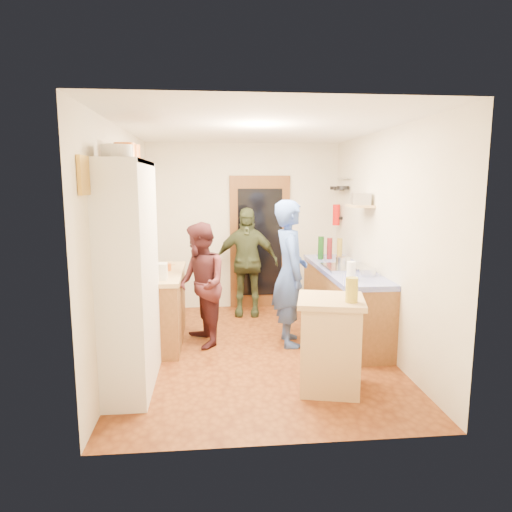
{
  "coord_description": "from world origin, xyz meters",
  "views": [
    {
      "loc": [
        -0.51,
        -5.2,
        2.0
      ],
      "look_at": [
        0.01,
        0.15,
        1.13
      ],
      "focal_mm": 32.0,
      "sensor_mm": 36.0,
      "label": 1
    }
  ],
  "objects": [
    {
      "name": "bottle_c",
      "position": [
        1.31,
        1.11,
        1.05
      ],
      "size": [
        0.1,
        0.1,
        0.31
      ],
      "primitive_type": "cylinder",
      "rotation": [
        0.0,
        0.0,
        0.3
      ],
      "color": "olive",
      "rests_on": "right_counter_top"
    },
    {
      "name": "left_counter_base",
      "position": [
        -1.2,
        0.45,
        0.42
      ],
      "size": [
        0.6,
        1.4,
        0.85
      ],
      "primitive_type": "cube",
      "color": "#915B30",
      "rests_on": "ground"
    },
    {
      "name": "door_frame",
      "position": [
        0.25,
        1.97,
        1.05
      ],
      "size": [
        0.95,
        0.06,
        2.1
      ],
      "primitive_type": "cube",
      "color": "brown",
      "rests_on": "ground"
    },
    {
      "name": "pan_rail",
      "position": [
        1.46,
        1.52,
        2.05
      ],
      "size": [
        0.02,
        0.65,
        0.02
      ],
      "primitive_type": "cylinder",
      "rotation": [
        1.57,
        0.0,
        0.0
      ],
      "color": "silver",
      "rests_on": "wall_right"
    },
    {
      "name": "toaster",
      "position": [
        -1.15,
        -0.01,
        0.99
      ],
      "size": [
        0.25,
        0.17,
        0.19
      ],
      "primitive_type": "cube",
      "rotation": [
        0.0,
        0.0,
        0.0
      ],
      "color": "white",
      "rests_on": "left_counter_top"
    },
    {
      "name": "bottle_b",
      "position": [
        1.18,
        1.18,
        1.05
      ],
      "size": [
        0.08,
        0.08,
        0.31
      ],
      "primitive_type": "cylinder",
      "rotation": [
        0.0,
        0.0,
        0.1
      ],
      "color": "#591419",
      "rests_on": "right_counter_top"
    },
    {
      "name": "right_counter_top",
      "position": [
        1.2,
        0.5,
        0.87
      ],
      "size": [
        0.62,
        2.22,
        0.06
      ],
      "primitive_type": "cube",
      "color": "#0917B8",
      "rests_on": "right_counter_base"
    },
    {
      "name": "pan_hang_a",
      "position": [
        1.4,
        1.35,
        1.92
      ],
      "size": [
        0.18,
        0.18,
        0.05
      ],
      "primitive_type": "cylinder",
      "color": "black",
      "rests_on": "pan_rail"
    },
    {
      "name": "bottle_a",
      "position": [
        1.05,
        1.17,
        1.07
      ],
      "size": [
        0.1,
        0.1,
        0.33
      ],
      "primitive_type": "cylinder",
      "rotation": [
        0.0,
        0.0,
        0.26
      ],
      "color": "#143F14",
      "rests_on": "right_counter_top"
    },
    {
      "name": "plate_stack",
      "position": [
        -1.3,
        -1.15,
        2.26
      ],
      "size": [
        0.27,
        0.27,
        0.11
      ],
      "primitive_type": "cylinder",
      "color": "white",
      "rests_on": "hutch_top_shelf"
    },
    {
      "name": "island_base",
      "position": [
        0.61,
        -1.08,
        0.43
      ],
      "size": [
        0.66,
        0.66,
        0.86
      ],
      "primitive_type": "cube",
      "rotation": [
        0.0,
        0.0,
        -0.23
      ],
      "color": "tan",
      "rests_on": "ground"
    },
    {
      "name": "door_glass",
      "position": [
        0.25,
        1.94,
        1.05
      ],
      "size": [
        0.7,
        0.02,
        1.7
      ],
      "primitive_type": "cube",
      "color": "black",
      "rests_on": "door_frame"
    },
    {
      "name": "mixing_bowl",
      "position": [
        1.3,
        -0.04,
        0.95
      ],
      "size": [
        0.24,
        0.24,
        0.09
      ],
      "primitive_type": "cylinder",
      "rotation": [
        0.0,
        0.0,
        -0.0
      ],
      "color": "silver",
      "rests_on": "right_counter_top"
    },
    {
      "name": "pan_hang_b",
      "position": [
        1.4,
        1.55,
        1.9
      ],
      "size": [
        0.16,
        0.16,
        0.05
      ],
      "primitive_type": "cylinder",
      "color": "black",
      "rests_on": "pan_rail"
    },
    {
      "name": "paper_towel",
      "position": [
        1.05,
        -0.28,
        1.01
      ],
      "size": [
        0.12,
        0.12,
        0.21
      ],
      "primitive_type": "cylinder",
      "rotation": [
        0.0,
        0.0,
        0.25
      ],
      "color": "white",
      "rests_on": "right_counter_top"
    },
    {
      "name": "floor",
      "position": [
        0.0,
        0.0,
        -0.01
      ],
      "size": [
        3.0,
        4.0,
        0.02
      ],
      "primitive_type": "cube",
      "color": "brown",
      "rests_on": "ground"
    },
    {
      "name": "orange_pot_b",
      "position": [
        -1.3,
        -0.46,
        2.28
      ],
      "size": [
        0.19,
        0.19,
        0.16
      ],
      "primitive_type": "cylinder",
      "color": "orange",
      "rests_on": "hutch_top_shelf"
    },
    {
      "name": "chopping_board",
      "position": [
        -1.18,
        0.93,
        0.91
      ],
      "size": [
        0.35,
        0.3,
        0.02
      ],
      "primitive_type": "cube",
      "rotation": [
        0.0,
        0.0,
        0.31
      ],
      "color": "tan",
      "rests_on": "left_counter_top"
    },
    {
      "name": "wall_shelf",
      "position": [
        1.37,
        0.45,
        1.7
      ],
      "size": [
        0.26,
        0.42,
        0.03
      ],
      "primitive_type": "cube",
      "color": "tan",
      "rests_on": "wall_right"
    },
    {
      "name": "fire_extinguisher",
      "position": [
        1.41,
        1.7,
        1.5
      ],
      "size": [
        0.11,
        0.11,
        0.32
      ],
      "primitive_type": "cylinder",
      "color": "red",
      "rests_on": "wall_right"
    },
    {
      "name": "picture_frame",
      "position": [
        -1.48,
        -1.55,
        2.05
      ],
      "size": [
        0.03,
        0.25,
        0.3
      ],
      "primitive_type": "cube",
      "color": "gold",
      "rests_on": "wall_left"
    },
    {
      "name": "wall_right",
      "position": [
        1.51,
        0.0,
        1.3
      ],
      "size": [
        0.02,
        4.0,
        2.6
      ],
      "primitive_type": "cube",
      "color": "beige",
      "rests_on": "ground"
    },
    {
      "name": "wall_left",
      "position": [
        -1.51,
        0.0,
        1.3
      ],
      "size": [
        0.02,
        4.0,
        2.6
      ],
      "primitive_type": "cube",
      "color": "beige",
      "rests_on": "ground"
    },
    {
      "name": "pot_on_hob",
      "position": [
        1.15,
        0.39,
        1.0
      ],
      "size": [
        0.19,
        0.19,
        0.12
      ],
      "primitive_type": "cylinder",
      "color": "silver",
      "rests_on": "hob"
    },
    {
      "name": "orange_bowl",
      "position": [
        -1.12,
        0.53,
        0.94
      ],
      "size": [
        0.23,
        0.23,
        0.09
      ],
      "primitive_type": "cylinder",
      "rotation": [
        0.0,
        0.0,
        0.21
      ],
      "color": "orange",
      "rests_on": "left_counter_top"
    },
    {
      "name": "person_left",
      "position": [
        -0.64,
        0.31,
        0.76
      ],
      "size": [
        0.76,
        0.87,
        1.53
      ],
      "primitive_type": "imported",
      "rotation": [
        0.0,
        0.0,
        -1.3
      ],
      "color": "#401B1E",
      "rests_on": "ground"
    },
    {
      "name": "left_counter_top",
      "position": [
        -1.2,
        0.45,
        0.88
      ],
      "size": [
        0.64,
        1.44,
        0.05
      ],
      "primitive_type": "cube",
      "color": "tan",
      "rests_on": "left_counter_base"
    },
    {
      "name": "wall_front",
      "position": [
        0.0,
        -2.01,
        1.3
      ],
      "size": [
        3.0,
        0.02,
        2.6
      ],
      "primitive_type": "cube",
      "color": "beige",
      "rests_on": "ground"
    },
    {
      "name": "ceiling",
      "position": [
        0.0,
        0.0,
        2.61
      ],
      "size": [
        3.0,
        4.0,
        0.02
      ],
      "primitive_type": "cube",
      "color": "silver",
      "rests_on": "ground"
    },
    {
      "name": "radio",
      "position": [
        1.37,
        0.45,
        1.79
      ],
      "size": [
        0.27,
        0.33,
        0.15
      ],
      "primitive_type": "cube",
      "rotation": [
        0.0,
        0.0,
        -0.18
      ],
      "color": "silver",
      "rests_on": "wall_shelf"
    },
    {
      "name": "hob",
      "position": [
        1.2,
        0.38,
        0.92
      ],
      "size": [
        0.55,
        0.58,
        0.04
      ],
      "primitive_type": "cube",
      "color": "silver",
      "rests_on": "right_counter_top"
    },
    {
      "name": "person_hob",
      "position": [
        0.47,
        0.19,
        0.9
      ],
      "size": [
        0.43,
        0.66,
        1.79
      ],
      "primitive_type": "imported",
      "rotation": [
        0.0,
        0.0,
        1.58
      ],
      "color": "#3553A4",
      "rests_on": "ground"
    },
    {
      "name": "pan_hang_c",
      "position": [
        1.4,
        1.75,
        1.91
      ],
      "size": [
        0.17,
        0.17,
        0.05
      ],
      "primitive_type": "cylinder",
      "color": "black",
      "rests_on": "pan_rail"
    },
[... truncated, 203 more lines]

